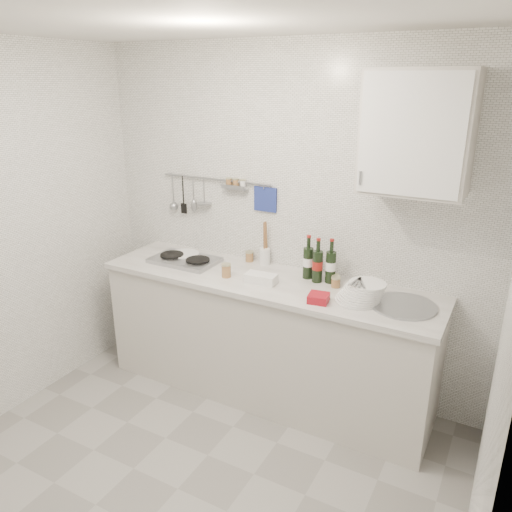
% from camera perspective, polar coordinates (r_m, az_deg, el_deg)
% --- Properties ---
extents(floor, '(3.00, 3.00, 0.00)m').
position_cam_1_polar(floor, '(3.22, -8.94, -24.80)').
color(floor, slate).
rests_on(floor, ground).
extents(ceiling, '(3.00, 3.00, 0.00)m').
position_cam_1_polar(ceiling, '(2.32, -12.53, 25.60)').
color(ceiling, silver).
rests_on(ceiling, back_wall).
extents(back_wall, '(3.00, 0.02, 2.50)m').
position_cam_1_polar(back_wall, '(3.64, 3.40, 3.81)').
color(back_wall, silver).
rests_on(back_wall, floor).
extents(wall_right, '(0.02, 2.80, 2.50)m').
position_cam_1_polar(wall_right, '(2.03, 25.75, -11.84)').
color(wall_right, silver).
rests_on(wall_right, floor).
extents(counter, '(2.44, 0.64, 0.96)m').
position_cam_1_polar(counter, '(3.70, 1.23, -9.59)').
color(counter, beige).
rests_on(counter, floor).
extents(wall_rail, '(0.98, 0.09, 0.34)m').
position_cam_1_polar(wall_rail, '(3.85, -4.87, 7.36)').
color(wall_rail, '#93969B').
rests_on(wall_rail, back_wall).
extents(wall_cabinet, '(0.60, 0.38, 0.70)m').
position_cam_1_polar(wall_cabinet, '(3.06, 17.99, 13.25)').
color(wall_cabinet, beige).
rests_on(wall_cabinet, back_wall).
extents(plate_stack_hob, '(0.25, 0.24, 0.03)m').
position_cam_1_polar(plate_stack_hob, '(3.93, -8.27, 0.09)').
color(plate_stack_hob, '#4F73B3').
rests_on(plate_stack_hob, counter).
extents(plate_stack_sink, '(0.31, 0.29, 0.13)m').
position_cam_1_polar(plate_stack_sink, '(3.20, 12.00, -4.08)').
color(plate_stack_sink, white).
rests_on(plate_stack_sink, counter).
extents(wine_bottles, '(0.24, 0.10, 0.31)m').
position_cam_1_polar(wine_bottles, '(3.43, 7.20, -0.40)').
color(wine_bottles, black).
rests_on(wine_bottles, counter).
extents(butter_dish, '(0.22, 0.12, 0.06)m').
position_cam_1_polar(butter_dish, '(3.41, 0.58, -2.58)').
color(butter_dish, white).
rests_on(butter_dish, counter).
extents(strawberry_punnet, '(0.14, 0.14, 0.05)m').
position_cam_1_polar(strawberry_punnet, '(3.15, 7.16, -4.79)').
color(strawberry_punnet, '#AD1319').
rests_on(strawberry_punnet, counter).
extents(utensil_crock, '(0.08, 0.08, 0.34)m').
position_cam_1_polar(utensil_crock, '(3.73, 1.01, 0.22)').
color(utensil_crock, white).
rests_on(utensil_crock, counter).
extents(jar_a, '(0.06, 0.06, 0.08)m').
position_cam_1_polar(jar_a, '(3.80, -0.75, -0.03)').
color(jar_a, olive).
rests_on(jar_a, counter).
extents(jar_b, '(0.06, 0.06, 0.07)m').
position_cam_1_polar(jar_b, '(3.44, 9.03, -2.60)').
color(jar_b, olive).
rests_on(jar_b, counter).
extents(jar_c, '(0.06, 0.06, 0.07)m').
position_cam_1_polar(jar_c, '(3.38, 9.10, -2.95)').
color(jar_c, olive).
rests_on(jar_c, counter).
extents(jar_d, '(0.07, 0.07, 0.10)m').
position_cam_1_polar(jar_d, '(3.51, -3.42, -1.65)').
color(jar_d, olive).
rests_on(jar_d, counter).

